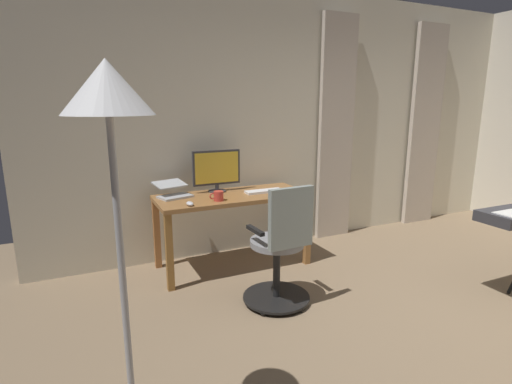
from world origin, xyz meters
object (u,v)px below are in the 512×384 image
at_px(floor_lamp, 110,129).
at_px(laptop, 173,192).
at_px(desk, 232,204).
at_px(computer_keyboard, 264,191).
at_px(computer_monitor, 217,169).
at_px(computer_mouse, 190,204).
at_px(mug_tea, 218,196).
at_px(office_chair, 281,251).

bearing_deg(floor_lamp, laptop, -108.66).
bearing_deg(desk, computer_keyboard, 172.63).
bearing_deg(computer_monitor, desk, 114.10).
xyz_separation_m(laptop, computer_mouse, (-0.05, 0.39, -0.03)).
bearing_deg(computer_keyboard, mug_tea, 13.99).
distance_m(desk, floor_lamp, 2.45).
relative_size(computer_monitor, laptop, 1.34).
relative_size(computer_keyboard, floor_lamp, 0.22).
height_order(computer_keyboard, mug_tea, mug_tea).
height_order(laptop, floor_lamp, floor_lamp).
bearing_deg(mug_tea, desk, -139.90).
bearing_deg(mug_tea, computer_keyboard, -166.01).
height_order(laptop, computer_mouse, laptop).
xyz_separation_m(office_chair, computer_mouse, (0.55, -0.68, 0.29)).
xyz_separation_m(desk, laptop, (0.55, -0.15, 0.15)).
bearing_deg(mug_tea, floor_lamp, 59.10).
height_order(computer_keyboard, laptop, laptop).
xyz_separation_m(computer_monitor, mug_tea, (0.12, 0.37, -0.18)).
bearing_deg(floor_lamp, computer_monitor, -118.77).
bearing_deg(computer_mouse, desk, -154.35).
distance_m(computer_monitor, laptop, 0.50).
relative_size(office_chair, computer_mouse, 10.17).
height_order(computer_monitor, computer_mouse, computer_monitor).
bearing_deg(computer_keyboard, computer_mouse, 13.38).
distance_m(computer_mouse, mug_tea, 0.30).
bearing_deg(computer_keyboard, floor_lamp, 49.88).
relative_size(office_chair, laptop, 2.75).
bearing_deg(desk, mug_tea, 40.10).
bearing_deg(office_chair, laptop, 116.20).
xyz_separation_m(computer_keyboard, mug_tea, (0.54, 0.13, 0.03)).
relative_size(computer_keyboard, laptop, 1.05).
height_order(computer_monitor, computer_keyboard, computer_monitor).
xyz_separation_m(computer_monitor, computer_keyboard, (-0.42, 0.24, -0.22)).
xyz_separation_m(office_chair, computer_keyboard, (-0.28, -0.88, 0.29)).
bearing_deg(computer_mouse, office_chair, 128.80).
distance_m(computer_keyboard, mug_tea, 0.55).
xyz_separation_m(computer_monitor, laptop, (0.46, 0.05, -0.18)).
bearing_deg(desk, computer_mouse, 25.65).
xyz_separation_m(desk, computer_monitor, (0.09, -0.20, 0.33)).
distance_m(computer_keyboard, laptop, 0.90).
bearing_deg(computer_monitor, computer_keyboard, 149.95).
bearing_deg(office_chair, mug_tea, 106.10).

